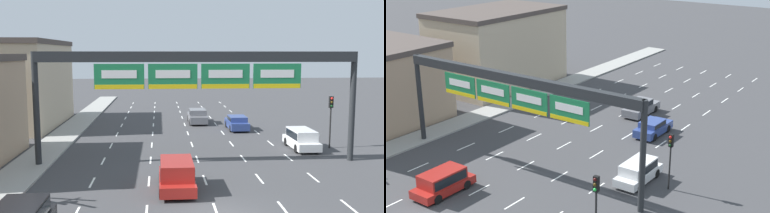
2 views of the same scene
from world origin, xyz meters
TOP-DOWN VIEW (x-y plane):
  - lane_dashes at (0.00, 13.50)m, footprint 13.32×67.00m
  - sign_gantry at (-0.00, 9.90)m, footprint 21.81×0.70m
  - building_far at (-17.63, 26.84)m, footprint 9.25×14.91m
  - suv_red at (-1.74, 4.29)m, footprint 1.95×4.40m
  - suv_white at (8.44, 13.67)m, footprint 1.79×4.38m
  - car_grey at (1.41, 26.79)m, footprint 1.89×4.61m
  - car_blue at (4.96, 22.59)m, footprint 1.82×4.38m
  - traffic_light_near_gantry at (10.79, 13.82)m, footprint 0.30×0.35m

SIDE VIEW (x-z plane):
  - lane_dashes at x=0.00m, z-range 0.00..0.01m
  - car_blue at x=4.96m, z-range 0.05..1.43m
  - car_grey at x=1.41m, z-range 0.05..1.58m
  - suv_white at x=8.44m, z-range 0.09..1.67m
  - suv_red at x=-1.74m, z-range 0.10..1.76m
  - traffic_light_near_gantry at x=10.79m, z-range 0.90..5.03m
  - building_far at x=-17.63m, z-range 0.01..8.84m
  - sign_gantry at x=0.00m, z-range 2.61..10.20m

